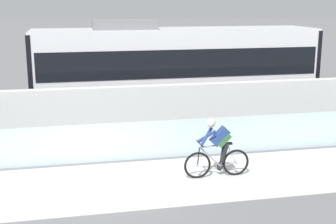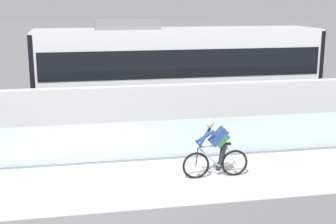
# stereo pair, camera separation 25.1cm
# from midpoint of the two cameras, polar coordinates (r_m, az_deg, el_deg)

# --- Properties ---
(ground_plane) EXTENTS (200.00, 200.00, 0.00)m
(ground_plane) POSITION_cam_midpoint_polar(r_m,az_deg,el_deg) (12.14, -9.63, -8.86)
(ground_plane) COLOR slate
(bike_path_deck) EXTENTS (32.00, 3.20, 0.01)m
(bike_path_deck) POSITION_cam_midpoint_polar(r_m,az_deg,el_deg) (12.13, -9.63, -8.83)
(bike_path_deck) COLOR silver
(bike_path_deck) RESTS_ON ground
(glass_parapet) EXTENTS (32.00, 0.05, 1.12)m
(glass_parapet) POSITION_cam_midpoint_polar(r_m,az_deg,el_deg) (13.69, -10.08, -3.78)
(glass_parapet) COLOR silver
(glass_parapet) RESTS_ON ground
(concrete_barrier_wall) EXTENTS (32.00, 0.36, 1.84)m
(concrete_barrier_wall) POSITION_cam_midpoint_polar(r_m,az_deg,el_deg) (15.33, -10.40, -0.53)
(concrete_barrier_wall) COLOR silver
(concrete_barrier_wall) RESTS_ON ground
(tram_rail_near) EXTENTS (32.00, 0.08, 0.01)m
(tram_rail_near) POSITION_cam_midpoint_polar(r_m,az_deg,el_deg) (17.96, -10.54, -1.49)
(tram_rail_near) COLOR #595654
(tram_rail_near) RESTS_ON ground
(tram_rail_far) EXTENTS (32.00, 0.08, 0.01)m
(tram_rail_far) POSITION_cam_midpoint_polar(r_m,az_deg,el_deg) (19.35, -10.67, -0.42)
(tram_rail_far) COLOR #595654
(tram_rail_far) RESTS_ON ground
(tram) EXTENTS (11.06, 2.54, 3.81)m
(tram) POSITION_cam_midpoint_polar(r_m,az_deg,el_deg) (18.72, 0.50, 5.24)
(tram) COLOR silver
(tram) RESTS_ON ground
(cyclist_on_bike) EXTENTS (1.77, 0.58, 1.61)m
(cyclist_on_bike) POSITION_cam_midpoint_polar(r_m,az_deg,el_deg) (12.39, 5.39, -4.40)
(cyclist_on_bike) COLOR black
(cyclist_on_bike) RESTS_ON ground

